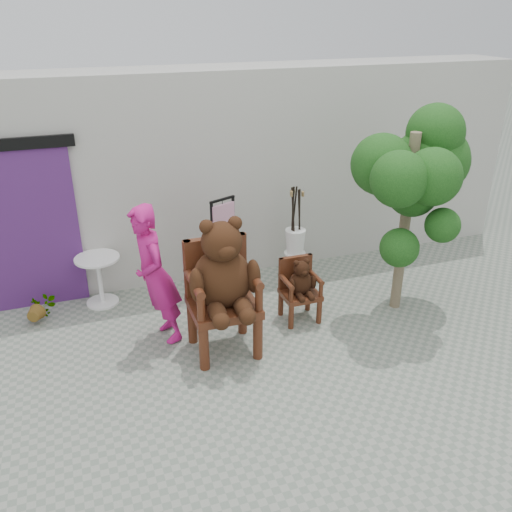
{
  "coord_description": "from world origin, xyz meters",
  "views": [
    {
      "loc": [
        -2.38,
        -4.61,
        3.81
      ],
      "look_at": [
        -0.37,
        1.15,
        0.95
      ],
      "focal_mm": 38.0,
      "sensor_mm": 36.0,
      "label": 1
    }
  ],
  "objects_px": {
    "person": "(155,275)",
    "tree": "(419,169)",
    "cafe_table": "(99,275)",
    "chair_big": "(222,279)",
    "chair_small": "(300,284)",
    "display_stand": "(224,263)",
    "stool_bucket": "(295,241)"
  },
  "relations": [
    {
      "from": "display_stand",
      "to": "stool_bucket",
      "type": "bearing_deg",
      "value": -9.64
    },
    {
      "from": "tree",
      "to": "chair_big",
      "type": "bearing_deg",
      "value": -175.24
    },
    {
      "from": "display_stand",
      "to": "tree",
      "type": "bearing_deg",
      "value": -44.01
    },
    {
      "from": "cafe_table",
      "to": "tree",
      "type": "bearing_deg",
      "value": -19.62
    },
    {
      "from": "display_stand",
      "to": "tree",
      "type": "distance_m",
      "value": 2.81
    },
    {
      "from": "chair_small",
      "to": "stool_bucket",
      "type": "relative_size",
      "value": 0.6
    },
    {
      "from": "chair_big",
      "to": "cafe_table",
      "type": "xyz_separation_m",
      "value": [
        -1.3,
        1.62,
        -0.51
      ]
    },
    {
      "from": "chair_small",
      "to": "cafe_table",
      "type": "relative_size",
      "value": 1.23
    },
    {
      "from": "display_stand",
      "to": "tree",
      "type": "relative_size",
      "value": 0.56
    },
    {
      "from": "person",
      "to": "display_stand",
      "type": "bearing_deg",
      "value": 112.65
    },
    {
      "from": "person",
      "to": "tree",
      "type": "height_order",
      "value": "tree"
    },
    {
      "from": "chair_small",
      "to": "display_stand",
      "type": "distance_m",
      "value": 1.11
    },
    {
      "from": "chair_big",
      "to": "stool_bucket",
      "type": "xyz_separation_m",
      "value": [
        1.5,
        1.39,
        -0.31
      ]
    },
    {
      "from": "tree",
      "to": "display_stand",
      "type": "bearing_deg",
      "value": 158.55
    },
    {
      "from": "chair_small",
      "to": "cafe_table",
      "type": "xyz_separation_m",
      "value": [
        -2.43,
        1.27,
        -0.07
      ]
    },
    {
      "from": "stool_bucket",
      "to": "person",
      "type": "bearing_deg",
      "value": -157.2
    },
    {
      "from": "person",
      "to": "display_stand",
      "type": "relative_size",
      "value": 1.17
    },
    {
      "from": "person",
      "to": "tree",
      "type": "relative_size",
      "value": 0.66
    },
    {
      "from": "chair_big",
      "to": "chair_small",
      "type": "bearing_deg",
      "value": 17.3
    },
    {
      "from": "stool_bucket",
      "to": "tree",
      "type": "distance_m",
      "value": 2.08
    },
    {
      "from": "chair_big",
      "to": "chair_small",
      "type": "relative_size",
      "value": 1.95
    },
    {
      "from": "chair_big",
      "to": "person",
      "type": "height_order",
      "value": "person"
    },
    {
      "from": "display_stand",
      "to": "tree",
      "type": "xyz_separation_m",
      "value": [
        2.3,
        -0.9,
        1.35
      ]
    },
    {
      "from": "cafe_table",
      "to": "stool_bucket",
      "type": "bearing_deg",
      "value": -4.76
    },
    {
      "from": "chair_small",
      "to": "person",
      "type": "distance_m",
      "value": 1.87
    },
    {
      "from": "person",
      "to": "tree",
      "type": "distance_m",
      "value": 3.5
    },
    {
      "from": "chair_big",
      "to": "tree",
      "type": "height_order",
      "value": "tree"
    },
    {
      "from": "chair_small",
      "to": "tree",
      "type": "height_order",
      "value": "tree"
    },
    {
      "from": "person",
      "to": "cafe_table",
      "type": "distance_m",
      "value": 1.38
    },
    {
      "from": "chair_big",
      "to": "display_stand",
      "type": "distance_m",
      "value": 1.23
    },
    {
      "from": "chair_big",
      "to": "display_stand",
      "type": "bearing_deg",
      "value": 73.24
    },
    {
      "from": "chair_big",
      "to": "cafe_table",
      "type": "bearing_deg",
      "value": 128.69
    }
  ]
}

